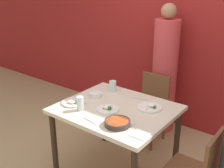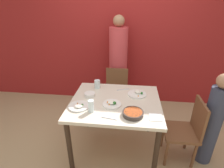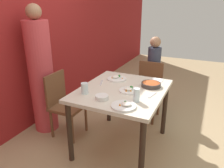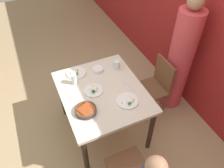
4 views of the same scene
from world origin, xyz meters
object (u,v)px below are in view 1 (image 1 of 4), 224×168
at_px(glass_water_tall, 80,103).
at_px(plate_rice_adult, 73,102).
at_px(person_adult, 164,75).
at_px(bowl_curry, 117,123).
at_px(chair_adult_spot, 150,106).

bearing_deg(glass_water_tall, plate_rice_adult, 157.58).
xyz_separation_m(person_adult, bowl_curry, (0.28, -1.43, 0.01)).
height_order(person_adult, plate_rice_adult, person_adult).
height_order(chair_adult_spot, person_adult, person_adult).
relative_size(chair_adult_spot, bowl_curry, 3.73).
relative_size(chair_adult_spot, person_adult, 0.50).
relative_size(plate_rice_adult, glass_water_tall, 1.74).
bearing_deg(glass_water_tall, chair_adult_spot, 80.05).
distance_m(chair_adult_spot, plate_rice_adult, 1.11).
height_order(person_adult, glass_water_tall, person_adult).
bearing_deg(person_adult, chair_adult_spot, -90.00).
bearing_deg(bowl_curry, person_adult, 101.18).
xyz_separation_m(person_adult, glass_water_tall, (-0.19, -1.41, 0.05)).
bearing_deg(person_adult, glass_water_tall, -97.61).
height_order(chair_adult_spot, bowl_curry, chair_adult_spot).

